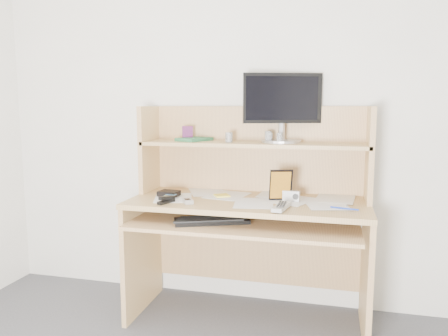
% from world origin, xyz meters
% --- Properties ---
extents(back_wall, '(3.60, 0.04, 2.50)m').
position_xyz_m(back_wall, '(0.00, 1.80, 1.25)').
color(back_wall, white).
rests_on(back_wall, floor).
extents(desk, '(1.40, 0.70, 1.30)m').
position_xyz_m(desk, '(0.00, 1.56, 0.69)').
color(desk, tan).
rests_on(desk, floor).
extents(paper_clutter, '(1.32, 0.54, 0.01)m').
position_xyz_m(paper_clutter, '(0.00, 1.48, 0.75)').
color(paper_clutter, white).
rests_on(paper_clutter, desk).
extents(keyboard, '(0.44, 0.30, 0.03)m').
position_xyz_m(keyboard, '(-0.17, 1.30, 0.66)').
color(keyboard, black).
rests_on(keyboard, desk).
extents(tv_remote, '(0.09, 0.21, 0.02)m').
position_xyz_m(tv_remote, '(0.22, 1.29, 0.77)').
color(tv_remote, '#ABAAA5').
rests_on(tv_remote, paper_clutter).
extents(flip_phone, '(0.09, 0.10, 0.02)m').
position_xyz_m(flip_phone, '(-0.32, 1.31, 0.77)').
color(flip_phone, silver).
rests_on(flip_phone, paper_clutter).
extents(stapler, '(0.07, 0.12, 0.04)m').
position_xyz_m(stapler, '(-0.44, 1.28, 0.77)').
color(stapler, black).
rests_on(stapler, paper_clutter).
extents(wallet, '(0.13, 0.11, 0.03)m').
position_xyz_m(wallet, '(-0.49, 1.46, 0.77)').
color(wallet, black).
rests_on(wallet, paper_clutter).
extents(sticky_note_pad, '(0.12, 0.12, 0.01)m').
position_xyz_m(sticky_note_pad, '(-0.18, 1.54, 0.76)').
color(sticky_note_pad, '#FFF943').
rests_on(sticky_note_pad, desk).
extents(digital_camera, '(0.10, 0.05, 0.06)m').
position_xyz_m(digital_camera, '(0.25, 1.50, 0.79)').
color(digital_camera, '#BCBCBE').
rests_on(digital_camera, paper_clutter).
extents(game_case, '(0.13, 0.05, 0.18)m').
position_xyz_m(game_case, '(0.19, 1.49, 0.85)').
color(game_case, black).
rests_on(game_case, paper_clutter).
extents(blue_pen, '(0.15, 0.05, 0.01)m').
position_xyz_m(blue_pen, '(0.55, 1.35, 0.76)').
color(blue_pen, '#1735B1').
rests_on(blue_pen, paper_clutter).
extents(card_box, '(0.07, 0.04, 0.09)m').
position_xyz_m(card_box, '(-0.43, 1.66, 1.13)').
color(card_box, maroon).
rests_on(card_box, desk).
extents(shelf_book, '(0.22, 0.25, 0.02)m').
position_xyz_m(shelf_book, '(-0.38, 1.65, 1.09)').
color(shelf_book, '#2F7540').
rests_on(shelf_book, desk).
extents(chip_stack_a, '(0.04, 0.04, 0.06)m').
position_xyz_m(chip_stack_a, '(-0.14, 1.59, 1.11)').
color(chip_stack_a, black).
rests_on(chip_stack_a, desk).
extents(chip_stack_b, '(0.05, 0.05, 0.07)m').
position_xyz_m(chip_stack_b, '(0.09, 1.65, 1.11)').
color(chip_stack_b, white).
rests_on(chip_stack_b, desk).
extents(chip_stack_c, '(0.05, 0.05, 0.06)m').
position_xyz_m(chip_stack_c, '(0.09, 1.64, 1.11)').
color(chip_stack_c, black).
rests_on(chip_stack_c, desk).
extents(chip_stack_d, '(0.05, 0.05, 0.06)m').
position_xyz_m(chip_stack_d, '(0.17, 1.60, 1.11)').
color(chip_stack_d, white).
rests_on(chip_stack_d, desk).
extents(monitor, '(0.47, 0.25, 0.42)m').
position_xyz_m(monitor, '(0.17, 1.68, 1.30)').
color(monitor, '#B6B6BB').
rests_on(monitor, desk).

